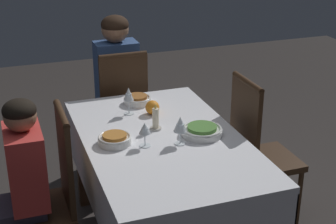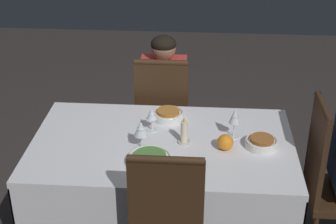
{
  "view_description": "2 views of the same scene",
  "coord_description": "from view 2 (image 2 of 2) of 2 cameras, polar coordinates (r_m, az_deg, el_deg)",
  "views": [
    {
      "loc": [
        -2.42,
        0.82,
        1.97
      ],
      "look_at": [
        0.09,
        -0.07,
        0.85
      ],
      "focal_mm": 55.0,
      "sensor_mm": 36.0,
      "label": 1
    },
    {
      "loc": [
        0.2,
        -2.36,
        2.16
      ],
      "look_at": [
        0.03,
        0.03,
        0.91
      ],
      "focal_mm": 55.0,
      "sensor_mm": 36.0,
      "label": 2
    }
  ],
  "objects": [
    {
      "name": "dining_table",
      "position": [
        2.82,
        -0.61,
        -5.12
      ],
      "size": [
        1.41,
        0.86,
        0.74
      ],
      "color": "silver",
      "rests_on": "ground_plane"
    },
    {
      "name": "chair_east",
      "position": [
        2.95,
        17.54,
        -7.27
      ],
      "size": [
        0.37,
        0.37,
        1.0
      ],
      "rotation": [
        0.0,
        0.0,
        1.57
      ],
      "color": "#382314",
      "rests_on": "ground_plane"
    },
    {
      "name": "chair_north",
      "position": [
        3.42,
        -0.6,
        -0.76
      ],
      "size": [
        0.37,
        0.37,
        1.0
      ],
      "rotation": [
        0.0,
        0.0,
        3.14
      ],
      "color": "#382314",
      "rests_on": "ground_plane"
    },
    {
      "name": "person_child_red",
      "position": [
        3.54,
        -0.4,
        1.27
      ],
      "size": [
        0.3,
        0.33,
        1.08
      ],
      "rotation": [
        0.0,
        0.0,
        3.14
      ],
      "color": "#383342",
      "rests_on": "ground_plane"
    },
    {
      "name": "bowl_east",
      "position": [
        2.75,
        10.33,
        -3.33
      ],
      "size": [
        0.17,
        0.17,
        0.06
      ],
      "color": "white",
      "rests_on": "dining_table"
    },
    {
      "name": "wine_glass_east",
      "position": [
        2.77,
        7.4,
        -0.58
      ],
      "size": [
        0.06,
        0.06,
        0.17
      ],
      "color": "white",
      "rests_on": "dining_table"
    },
    {
      "name": "bowl_north",
      "position": [
        2.98,
        0.01,
        -0.28
      ],
      "size": [
        0.18,
        0.18,
        0.06
      ],
      "color": "white",
      "rests_on": "dining_table"
    },
    {
      "name": "wine_glass_north",
      "position": [
        2.82,
        -1.81,
        -0.34
      ],
      "size": [
        0.06,
        0.06,
        0.14
      ],
      "color": "white",
      "rests_on": "dining_table"
    },
    {
      "name": "bowl_south",
      "position": [
        2.57,
        -2.04,
        -5.27
      ],
      "size": [
        0.23,
        0.23,
        0.06
      ],
      "color": "white",
      "rests_on": "dining_table"
    },
    {
      "name": "wine_glass_south",
      "position": [
        2.66,
        -3.04,
        -1.92
      ],
      "size": [
        0.07,
        0.07,
        0.16
      ],
      "color": "white",
      "rests_on": "dining_table"
    },
    {
      "name": "candle_centerpiece",
      "position": [
        2.73,
        1.79,
        -2.43
      ],
      "size": [
        0.07,
        0.07,
        0.15
      ],
      "color": "beige",
      "rests_on": "dining_table"
    },
    {
      "name": "orange_fruit",
      "position": [
        2.69,
        6.38,
        -3.35
      ],
      "size": [
        0.09,
        0.09,
        0.09
      ],
      "primitive_type": "sphere",
      "color": "orange",
      "rests_on": "dining_table"
    }
  ]
}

